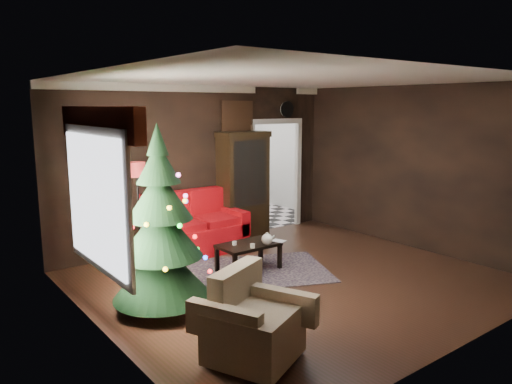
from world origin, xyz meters
TOP-DOWN VIEW (x-y plane):
  - floor at (0.00, 0.00)m, footprint 5.50×5.50m
  - ceiling at (0.00, 0.00)m, footprint 5.50×5.50m
  - wall_back at (0.00, 2.50)m, footprint 5.50×0.00m
  - wall_front at (0.00, -2.50)m, footprint 5.50×0.00m
  - wall_left at (-2.75, 0.00)m, footprint 0.00×5.50m
  - wall_right at (2.75, 0.00)m, footprint 0.00×5.50m
  - doorway at (1.70, 2.50)m, footprint 1.10×0.10m
  - left_window at (-2.71, 0.20)m, footprint 0.05×1.60m
  - valance at (-2.63, 0.20)m, footprint 0.12×2.10m
  - kitchen_floor at (1.70, 4.00)m, footprint 3.00×3.00m
  - kitchen_window at (1.70, 5.45)m, footprint 0.70×0.06m
  - rug at (-0.18, 0.62)m, footprint 2.48×2.20m
  - loveseat at (-0.40, 2.05)m, footprint 1.70×0.90m
  - curio_cabinet at (0.75, 2.27)m, footprint 0.90×0.45m
  - floor_lamp at (-1.53, 1.80)m, footprint 0.35×0.35m
  - christmas_tree at (-1.95, 0.22)m, footprint 1.57×1.57m
  - armchair at (-1.81, -1.43)m, footprint 1.08×1.08m
  - coffee_table at (-0.26, 0.74)m, footprint 0.90×0.54m
  - teapot at (-0.08, 0.52)m, footprint 0.22×0.22m
  - cup_a at (-0.48, 0.81)m, footprint 0.09×0.09m
  - cup_b at (-0.35, 0.52)m, footprint 0.09×0.09m
  - book at (0.10, 0.52)m, footprint 0.14×0.06m
  - wall_clock at (1.95, 2.45)m, footprint 0.32×0.32m
  - painting at (0.75, 2.46)m, footprint 0.62×0.05m
  - kitchen_counter at (1.70, 5.20)m, footprint 1.80×0.60m
  - kitchen_table at (1.40, 3.70)m, footprint 0.70×0.70m

SIDE VIEW (x-z plane):
  - floor at x=0.00m, z-range 0.00..0.00m
  - kitchen_floor at x=1.70m, z-range 0.00..0.00m
  - rug at x=-0.18m, z-range 0.00..0.01m
  - coffee_table at x=-0.26m, z-range 0.01..0.42m
  - kitchen_table at x=1.40m, z-range 0.00..0.75m
  - cup_a at x=-0.48m, z-range 0.42..0.47m
  - cup_b at x=-0.35m, z-range 0.42..0.48m
  - kitchen_counter at x=1.70m, z-range 0.00..0.90m
  - armchair at x=-1.81m, z-range 0.04..0.88m
  - loveseat at x=-0.40m, z-range 0.00..1.00m
  - teapot at x=-0.08m, z-range 0.42..0.59m
  - book at x=0.10m, z-range 0.42..0.62m
  - floor_lamp at x=-1.53m, z-range 0.03..1.63m
  - curio_cabinet at x=0.75m, z-range 0.00..1.90m
  - doorway at x=1.70m, z-range 0.00..2.10m
  - christmas_tree at x=-1.95m, z-range -0.08..2.18m
  - wall_back at x=0.00m, z-range -1.35..4.15m
  - wall_front at x=0.00m, z-range -1.35..4.15m
  - wall_left at x=-2.75m, z-range -1.35..4.15m
  - wall_right at x=2.75m, z-range -1.35..4.15m
  - left_window at x=-2.71m, z-range 0.75..2.15m
  - kitchen_window at x=1.70m, z-range 1.35..2.05m
  - painting at x=0.75m, z-range 1.99..2.51m
  - valance at x=-2.63m, z-range 2.10..2.44m
  - wall_clock at x=1.95m, z-range 2.35..2.41m
  - ceiling at x=0.00m, z-range 2.80..2.80m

